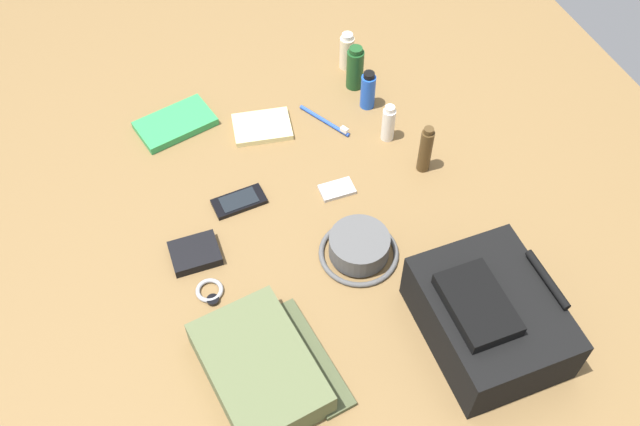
% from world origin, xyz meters
% --- Properties ---
extents(ground_plane, '(2.64, 2.02, 0.02)m').
position_xyz_m(ground_plane, '(0.00, 0.00, -0.01)').
color(ground_plane, brown).
rests_on(ground_plane, ground).
extents(backpack, '(0.32, 0.25, 0.16)m').
position_xyz_m(backpack, '(0.40, 0.21, 0.07)').
color(backpack, black).
rests_on(backpack, ground_plane).
extents(toiletry_pouch, '(0.31, 0.27, 0.07)m').
position_xyz_m(toiletry_pouch, '(0.32, -0.25, 0.03)').
color(toiletry_pouch, '#56603D').
rests_on(toiletry_pouch, ground_plane).
extents(bucket_hat, '(0.19, 0.19, 0.06)m').
position_xyz_m(bucket_hat, '(0.12, 0.05, 0.03)').
color(bucket_hat, '#505050').
rests_on(bucket_hat, ground_plane).
extents(lotion_bottle, '(0.04, 0.04, 0.11)m').
position_xyz_m(lotion_bottle, '(-0.49, 0.28, 0.05)').
color(lotion_bottle, beige).
rests_on(lotion_bottle, ground_plane).
extents(shampoo_bottle, '(0.05, 0.05, 0.13)m').
position_xyz_m(shampoo_bottle, '(-0.41, 0.27, 0.06)').
color(shampoo_bottle, '#19471E').
rests_on(shampoo_bottle, ground_plane).
extents(deodorant_spray, '(0.04, 0.04, 0.11)m').
position_xyz_m(deodorant_spray, '(-0.32, 0.27, 0.05)').
color(deodorant_spray, blue).
rests_on(deodorant_spray, ground_plane).
extents(toothpaste_tube, '(0.03, 0.03, 0.11)m').
position_xyz_m(toothpaste_tube, '(-0.19, 0.27, 0.05)').
color(toothpaste_tube, white).
rests_on(toothpaste_tube, ground_plane).
extents(cologne_bottle, '(0.03, 0.03, 0.14)m').
position_xyz_m(cologne_bottle, '(-0.07, 0.31, 0.07)').
color(cologne_bottle, '#473319').
rests_on(cologne_bottle, ground_plane).
extents(paperback_novel, '(0.16, 0.22, 0.02)m').
position_xyz_m(paperback_novel, '(-0.44, -0.24, 0.01)').
color(paperback_novel, '#2D934C').
rests_on(paperback_novel, ground_plane).
extents(cell_phone, '(0.07, 0.13, 0.01)m').
position_xyz_m(cell_phone, '(-0.13, -0.16, 0.01)').
color(cell_phone, black).
rests_on(cell_phone, ground_plane).
extents(media_player, '(0.05, 0.09, 0.01)m').
position_xyz_m(media_player, '(-0.08, 0.08, 0.01)').
color(media_player, '#B7B7BC').
rests_on(media_player, ground_plane).
extents(wristwatch, '(0.07, 0.06, 0.01)m').
position_xyz_m(wristwatch, '(0.09, -0.30, 0.01)').
color(wristwatch, '#99999E').
rests_on(wristwatch, ground_plane).
extents(toothbrush, '(0.15, 0.09, 0.02)m').
position_xyz_m(toothbrush, '(-0.30, 0.14, 0.01)').
color(toothbrush, blue).
rests_on(toothbrush, ground_plane).
extents(wallet, '(0.09, 0.11, 0.02)m').
position_xyz_m(wallet, '(-0.02, -0.30, 0.01)').
color(wallet, black).
rests_on(wallet, ground_plane).
extents(notepad, '(0.14, 0.17, 0.02)m').
position_xyz_m(notepad, '(-0.35, -0.03, 0.01)').
color(notepad, beige).
rests_on(notepad, ground_plane).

